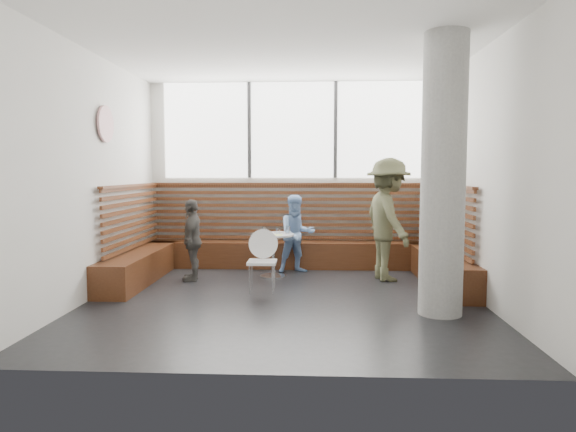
{
  "coord_description": "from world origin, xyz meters",
  "views": [
    {
      "loc": [
        0.38,
        -6.53,
        1.65
      ],
      "look_at": [
        0.0,
        1.0,
        1.0
      ],
      "focal_mm": 32.0,
      "sensor_mm": 36.0,
      "label": 1
    }
  ],
  "objects_px": {
    "concrete_column": "(443,176)",
    "child_back": "(297,234)",
    "cafe_chair": "(263,256)",
    "child_left": "(192,240)",
    "cafe_table": "(273,246)",
    "adult_man": "(388,219)"
  },
  "relations": [
    {
      "from": "cafe_chair",
      "to": "child_left",
      "type": "relative_size",
      "value": 0.69
    },
    {
      "from": "cafe_chair",
      "to": "child_left",
      "type": "bearing_deg",
      "value": 149.19
    },
    {
      "from": "concrete_column",
      "to": "child_back",
      "type": "distance_m",
      "value": 3.11
    },
    {
      "from": "cafe_chair",
      "to": "child_left",
      "type": "height_order",
      "value": "child_left"
    },
    {
      "from": "concrete_column",
      "to": "child_back",
      "type": "xyz_separation_m",
      "value": [
        -1.75,
        2.39,
        -0.96
      ]
    },
    {
      "from": "concrete_column",
      "to": "adult_man",
      "type": "height_order",
      "value": "concrete_column"
    },
    {
      "from": "cafe_table",
      "to": "cafe_chair",
      "type": "distance_m",
      "value": 0.99
    },
    {
      "from": "cafe_table",
      "to": "child_back",
      "type": "distance_m",
      "value": 0.53
    },
    {
      "from": "concrete_column",
      "to": "child_back",
      "type": "bearing_deg",
      "value": 126.22
    },
    {
      "from": "cafe_table",
      "to": "cafe_chair",
      "type": "relative_size",
      "value": 0.8
    },
    {
      "from": "cafe_chair",
      "to": "child_back",
      "type": "xyz_separation_m",
      "value": [
        0.42,
        1.35,
        0.14
      ]
    },
    {
      "from": "child_left",
      "to": "adult_man",
      "type": "bearing_deg",
      "value": 87.16
    },
    {
      "from": "cafe_table",
      "to": "child_left",
      "type": "height_order",
      "value": "child_left"
    },
    {
      "from": "adult_man",
      "to": "child_left",
      "type": "xyz_separation_m",
      "value": [
        -2.97,
        -0.17,
        -0.31
      ]
    },
    {
      "from": "child_left",
      "to": "concrete_column",
      "type": "bearing_deg",
      "value": 56.54
    },
    {
      "from": "cafe_table",
      "to": "cafe_chair",
      "type": "height_order",
      "value": "cafe_chair"
    },
    {
      "from": "concrete_column",
      "to": "cafe_chair",
      "type": "height_order",
      "value": "concrete_column"
    },
    {
      "from": "child_left",
      "to": "cafe_table",
      "type": "bearing_deg",
      "value": 98.39
    },
    {
      "from": "child_back",
      "to": "child_left",
      "type": "bearing_deg",
      "value": -177.65
    },
    {
      "from": "concrete_column",
      "to": "cafe_chair",
      "type": "xyz_separation_m",
      "value": [
        -2.17,
        1.04,
        -1.1
      ]
    },
    {
      "from": "child_back",
      "to": "child_left",
      "type": "height_order",
      "value": "child_back"
    },
    {
      "from": "cafe_table",
      "to": "child_left",
      "type": "xyz_separation_m",
      "value": [
        -1.21,
        -0.31,
        0.13
      ]
    }
  ]
}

